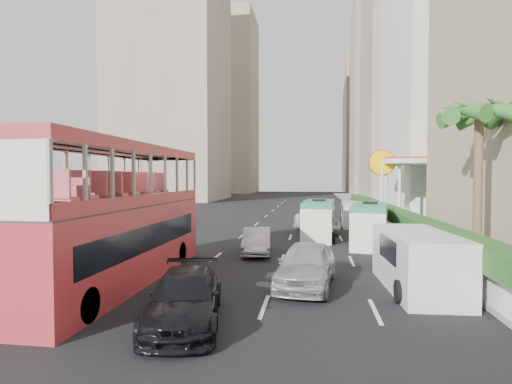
% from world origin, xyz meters
% --- Properties ---
extents(ground_plane, '(200.00, 200.00, 0.00)m').
position_xyz_m(ground_plane, '(0.00, 0.00, 0.00)').
color(ground_plane, black).
rests_on(ground_plane, ground).
extents(double_decker_bus, '(2.50, 11.00, 5.06)m').
position_xyz_m(double_decker_bus, '(-6.00, 0.00, 2.53)').
color(double_decker_bus, '#BC2E33').
rests_on(double_decker_bus, ground).
extents(car_silver_lane_a, '(1.76, 4.01, 1.28)m').
position_xyz_m(car_silver_lane_a, '(-1.78, 6.21, 0.00)').
color(car_silver_lane_a, '#B7BABF').
rests_on(car_silver_lane_a, ground).
extents(car_silver_lane_b, '(2.38, 4.73, 1.55)m').
position_xyz_m(car_silver_lane_b, '(0.80, 0.41, 0.00)').
color(car_silver_lane_b, '#B7BABF').
rests_on(car_silver_lane_b, ground).
extents(car_black, '(2.73, 4.84, 1.32)m').
position_xyz_m(car_black, '(-2.32, -3.62, 0.00)').
color(car_black, black).
rests_on(car_black, ground).
extents(van_asset, '(3.45, 5.73, 1.49)m').
position_xyz_m(van_asset, '(1.28, 14.79, 0.00)').
color(van_asset, silver).
rests_on(van_asset, ground).
extents(minibus_near, '(2.21, 5.48, 2.37)m').
position_xyz_m(minibus_near, '(1.41, 11.87, 1.19)').
color(minibus_near, silver).
rests_on(minibus_near, ground).
extents(minibus_far, '(2.74, 5.58, 2.37)m').
position_xyz_m(minibus_far, '(4.24, 9.50, 1.18)').
color(minibus_far, silver).
rests_on(minibus_far, ground).
extents(panel_van_near, '(2.24, 5.07, 1.99)m').
position_xyz_m(panel_van_near, '(4.55, 0.49, 1.00)').
color(panel_van_near, silver).
rests_on(panel_van_near, ground).
extents(panel_van_far, '(2.05, 4.78, 1.88)m').
position_xyz_m(panel_van_far, '(4.32, 18.69, 0.94)').
color(panel_van_far, silver).
rests_on(panel_van_far, ground).
extents(sidewalk, '(6.00, 120.00, 0.18)m').
position_xyz_m(sidewalk, '(9.00, 25.00, 0.09)').
color(sidewalk, '#99968C').
rests_on(sidewalk, ground).
extents(kerb_wall, '(0.30, 44.00, 1.00)m').
position_xyz_m(kerb_wall, '(6.20, 14.00, 0.68)').
color(kerb_wall, silver).
rests_on(kerb_wall, sidewalk).
extents(hedge, '(1.10, 44.00, 0.70)m').
position_xyz_m(hedge, '(6.20, 14.00, 1.53)').
color(hedge, '#2D6626').
rests_on(hedge, kerb_wall).
extents(palm_tree, '(0.36, 0.36, 6.40)m').
position_xyz_m(palm_tree, '(7.80, 4.00, 3.38)').
color(palm_tree, brown).
rests_on(palm_tree, sidewalk).
extents(shell_station, '(6.50, 8.00, 5.50)m').
position_xyz_m(shell_station, '(10.00, 23.00, 2.75)').
color(shell_station, silver).
rests_on(shell_station, ground).
extents(tower_mid, '(16.00, 16.00, 50.00)m').
position_xyz_m(tower_mid, '(18.00, 58.00, 25.00)').
color(tower_mid, tan).
rests_on(tower_mid, ground).
extents(tower_far_a, '(14.00, 14.00, 44.00)m').
position_xyz_m(tower_far_a, '(17.00, 82.00, 22.00)').
color(tower_far_a, tan).
rests_on(tower_far_a, ground).
extents(tower_far_b, '(14.00, 14.00, 40.00)m').
position_xyz_m(tower_far_b, '(17.00, 104.00, 20.00)').
color(tower_far_b, tan).
rests_on(tower_far_b, ground).
extents(tower_left_a, '(18.00, 18.00, 52.00)m').
position_xyz_m(tower_left_a, '(-24.00, 55.00, 26.00)').
color(tower_left_a, tan).
rests_on(tower_left_a, ground).
extents(tower_left_b, '(16.00, 16.00, 46.00)m').
position_xyz_m(tower_left_b, '(-22.00, 90.00, 23.00)').
color(tower_left_b, tan).
rests_on(tower_left_b, ground).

